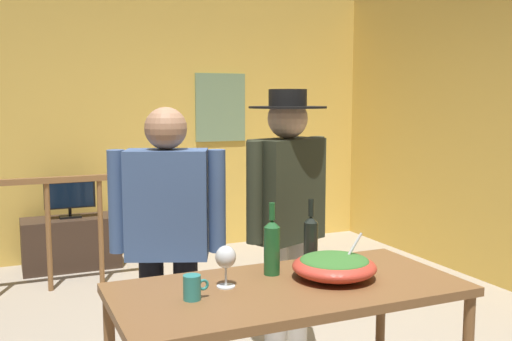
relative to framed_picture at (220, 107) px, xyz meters
name	(u,v)px	position (x,y,z in m)	size (l,w,h in m)	color
back_wall	(143,121)	(-0.84, 0.06, -0.14)	(5.18, 0.10, 2.79)	gold
side_wall_right	(484,125)	(1.75, -2.06, -0.14)	(0.10, 4.55, 2.79)	gold
framed_picture	(220,107)	(0.00, 0.00, 0.00)	(0.57, 0.03, 0.74)	gray
stair_railing	(69,218)	(-1.72, -0.92, -0.92)	(2.24, 0.10, 1.03)	brown
tv_console	(71,243)	(-1.64, -0.29, -1.29)	(0.90, 0.40, 0.50)	#38281E
flat_screen_tv	(70,196)	(-1.64, -0.32, -0.83)	(0.47, 0.12, 0.35)	black
serving_table	(289,303)	(-1.09, -3.84, -0.80)	(1.53, 0.73, 0.81)	brown
salad_bowl	(334,265)	(-0.85, -3.83, -0.66)	(0.38, 0.38, 0.20)	#CC3D2D
wine_glass	(226,258)	(-1.35, -3.75, -0.59)	(0.09, 0.09, 0.18)	silver
wine_bottle_dark	(311,238)	(-0.82, -3.55, -0.60)	(0.07, 0.07, 0.32)	black
wine_bottle_green	(272,246)	(-1.09, -3.66, -0.58)	(0.08, 0.08, 0.34)	#1E5628
mug_teal	(193,287)	(-1.53, -3.85, -0.67)	(0.11, 0.07, 0.10)	teal
person_standing_left	(168,231)	(-1.44, -3.12, -0.60)	(0.57, 0.36, 1.58)	black
person_standing_right	(287,208)	(-0.74, -3.12, -0.52)	(0.58, 0.44, 1.68)	beige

